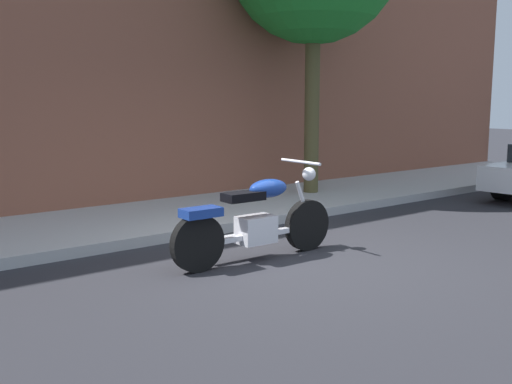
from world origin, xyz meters
TOP-DOWN VIEW (x-y plane):
  - ground_plane at (0.00, 0.00)m, footprint 60.00×60.00m
  - sidewalk at (0.00, 2.92)m, footprint 21.40×2.43m
  - motorcycle at (-0.41, 0.35)m, footprint 2.23×0.70m

SIDE VIEW (x-z plane):
  - ground_plane at x=0.00m, z-range 0.00..0.00m
  - sidewalk at x=0.00m, z-range 0.00..0.14m
  - motorcycle at x=-0.41m, z-range -0.10..1.04m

